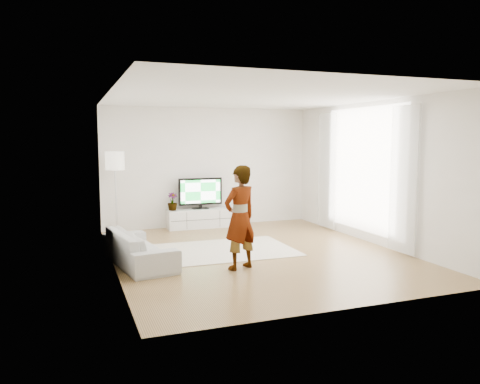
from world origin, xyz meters
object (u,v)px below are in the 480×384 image
object	(u,v)px
player	(240,217)
floor_lamp	(115,165)
media_console	(201,218)
sofa	(139,248)
rug	(225,250)
television	(200,192)

from	to	relation	value
player	floor_lamp	size ratio (longest dim) A/B	0.91
media_console	sofa	size ratio (longest dim) A/B	0.83
player	floor_lamp	bearing A→B (deg)	-86.81
rug	floor_lamp	distance (m)	3.17
player	floor_lamp	distance (m)	3.87
rug	player	world-z (taller)	player
sofa	floor_lamp	world-z (taller)	floor_lamp
media_console	player	size ratio (longest dim) A/B	0.96
sofa	media_console	bearing A→B (deg)	-42.82
floor_lamp	rug	bearing A→B (deg)	-51.36
rug	sofa	size ratio (longest dim) A/B	1.33
media_console	rug	world-z (taller)	media_console
rug	player	bearing A→B (deg)	-97.65
media_console	television	distance (m)	0.61
television	sofa	bearing A→B (deg)	-123.05
rug	floor_lamp	bearing A→B (deg)	128.64
floor_lamp	player	bearing A→B (deg)	-65.80
rug	sofa	world-z (taller)	sofa
sofa	floor_lamp	xyz separation A→B (m)	(-0.11, 2.59, 1.25)
rug	television	bearing A→B (deg)	85.16
media_console	floor_lamp	size ratio (longest dim) A/B	0.88
media_console	sofa	distance (m)	3.33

